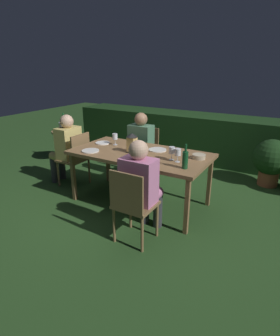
% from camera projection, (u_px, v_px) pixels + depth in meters
% --- Properties ---
extents(ground_plane, '(16.00, 16.00, 0.00)m').
position_uv_depth(ground_plane, '(140.00, 202.00, 4.08)').
color(ground_plane, '#26471E').
extents(dining_table, '(1.88, 0.97, 0.75)m').
position_uv_depth(dining_table, '(140.00, 156.00, 3.84)').
color(dining_table, olive).
rests_on(dining_table, ground).
extents(chair_side_left_b, '(0.42, 0.40, 0.87)m').
position_uv_depth(chair_side_left_b, '(132.00, 203.00, 3.01)').
color(chair_side_left_b, brown).
rests_on(chair_side_left_b, ground).
extents(person_in_pink, '(0.38, 0.47, 1.15)m').
position_uv_depth(person_in_pink, '(142.00, 184.00, 3.11)').
color(person_in_pink, '#C675A3').
rests_on(person_in_pink, ground).
extents(chair_side_right_a, '(0.42, 0.40, 0.87)m').
position_uv_depth(chair_side_right_a, '(145.00, 150.00, 4.82)').
color(chair_side_right_a, brown).
rests_on(chair_side_right_a, ground).
extents(person_in_green, '(0.38, 0.47, 1.15)m').
position_uv_depth(person_in_green, '(139.00, 145.00, 4.61)').
color(person_in_green, '#4C7A5B').
rests_on(person_in_green, ground).
extents(chair_head_near, '(0.40, 0.42, 0.87)m').
position_uv_depth(chair_head_near, '(76.00, 157.00, 4.48)').
color(chair_head_near, brown).
rests_on(chair_head_near, ground).
extents(person_in_mustard, '(0.48, 0.38, 1.15)m').
position_uv_depth(person_in_mustard, '(66.00, 146.00, 4.52)').
color(person_in_mustard, tan).
rests_on(person_in_mustard, ground).
extents(lantern_centerpiece, '(0.15, 0.15, 0.27)m').
position_uv_depth(lantern_centerpiece, '(132.00, 142.00, 3.78)').
color(lantern_centerpiece, black).
rests_on(lantern_centerpiece, dining_table).
extents(green_bottle_on_table, '(0.07, 0.07, 0.29)m').
position_uv_depth(green_bottle_on_table, '(185.00, 159.00, 3.21)').
color(green_bottle_on_table, '#144723').
rests_on(green_bottle_on_table, dining_table).
extents(wine_glass_a, '(0.08, 0.08, 0.17)m').
position_uv_depth(wine_glass_a, '(172.00, 151.00, 3.49)').
color(wine_glass_a, silver).
rests_on(wine_glass_a, dining_table).
extents(wine_glass_b, '(0.08, 0.08, 0.17)m').
position_uv_depth(wine_glass_b, '(178.00, 153.00, 3.42)').
color(wine_glass_b, silver).
rests_on(wine_glass_b, dining_table).
extents(wine_glass_c, '(0.08, 0.08, 0.17)m').
position_uv_depth(wine_glass_c, '(115.00, 137.00, 4.14)').
color(wine_glass_c, silver).
rests_on(wine_glass_c, dining_table).
extents(plate_a, '(0.22, 0.22, 0.01)m').
position_uv_depth(plate_a, '(103.00, 143.00, 4.25)').
color(plate_a, white).
rests_on(plate_a, dining_table).
extents(plate_b, '(0.25, 0.25, 0.01)m').
position_uv_depth(plate_b, '(157.00, 150.00, 3.91)').
color(plate_b, silver).
rests_on(plate_b, dining_table).
extents(plate_c, '(0.24, 0.24, 0.01)m').
position_uv_depth(plate_c, '(90.00, 151.00, 3.87)').
color(plate_c, silver).
rests_on(plate_c, dining_table).
extents(bowl_olives, '(0.17, 0.17, 0.06)m').
position_uv_depth(bowl_olives, '(199.00, 156.00, 3.57)').
color(bowl_olives, '#BCAD8E').
rests_on(bowl_olives, dining_table).
extents(bowl_bread, '(0.12, 0.12, 0.05)m').
position_uv_depth(bowl_bread, '(141.00, 154.00, 3.67)').
color(bowl_bread, '#9E5138').
rests_on(bowl_bread, dining_table).
extents(side_table, '(0.57, 0.57, 0.64)m').
position_uv_depth(side_table, '(67.00, 141.00, 5.62)').
color(side_table, '#937047').
rests_on(side_table, ground).
extents(ice_bucket, '(0.26, 0.26, 0.34)m').
position_uv_depth(ice_bucket, '(66.00, 126.00, 5.52)').
color(ice_bucket, '#B2B7BF').
rests_on(ice_bucket, side_table).
extents(hedge_backdrop, '(5.49, 0.80, 0.91)m').
position_uv_depth(hedge_backdrop, '(198.00, 137.00, 5.82)').
color(hedge_backdrop, '#193816').
rests_on(hedge_backdrop, ground).
extents(potted_plant_by_hedge, '(0.58, 0.58, 0.77)m').
position_uv_depth(potted_plant_by_hedge, '(271.00, 160.00, 4.51)').
color(potted_plant_by_hedge, '#9E5133').
rests_on(potted_plant_by_hedge, ground).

